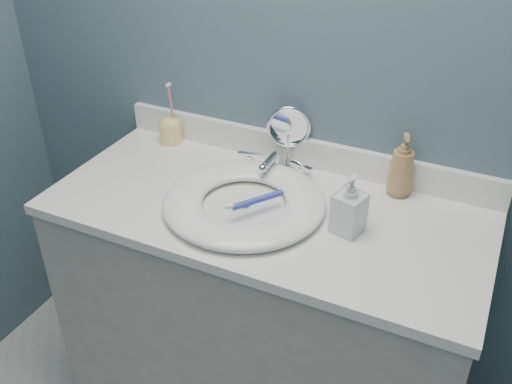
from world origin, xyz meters
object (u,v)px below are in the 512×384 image
Objects in this scene: soap_bottle_clear at (350,204)px; soap_bottle_amber at (402,165)px; toothbrush_holder at (170,129)px; makeup_mirror at (289,134)px.

soap_bottle_amber is at bearing 86.84° from soap_bottle_clear.
toothbrush_holder is at bearing 176.80° from soap_bottle_clear.
soap_bottle_clear is 0.77× the size of toothbrush_holder.
makeup_mirror reaches higher than soap_bottle_clear.
makeup_mirror reaches higher than soap_bottle_amber.
toothbrush_holder is at bearing 164.47° from soap_bottle_amber.
makeup_mirror is 0.35m from soap_bottle_amber.
soap_bottle_clear is (0.27, -0.25, -0.03)m from makeup_mirror.
toothbrush_holder is (-0.68, 0.22, -0.03)m from soap_bottle_clear.
soap_bottle_amber is 0.76m from toothbrush_holder.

